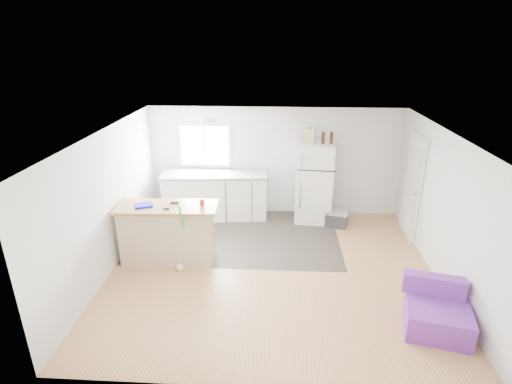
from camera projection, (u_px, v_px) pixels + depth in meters
room at (273, 207)px, 6.48m from camera, size 5.51×5.01×2.41m
vinyl_zone at (238, 235)px, 8.12m from camera, size 4.05×2.50×0.00m
window at (205, 145)px, 8.75m from camera, size 1.18×0.06×0.98m
interior_door at (413, 187)px, 7.84m from camera, size 0.11×0.92×2.10m
ceiling_fixture at (209, 120)px, 7.24m from camera, size 0.30×0.30×0.07m
kitchen_cabinets at (215, 195)px, 8.80m from camera, size 2.35×0.90×1.32m
peninsula at (168, 233)px, 7.05m from camera, size 1.76×0.74×1.07m
refrigerator at (314, 182)px, 8.53m from camera, size 0.82×0.79×1.74m
cooler at (336, 218)px, 8.46m from camera, size 0.53×0.43×0.35m
purple_seat at (437, 313)px, 5.47m from camera, size 0.98×0.96×0.68m
cleaner_jug at (179, 257)px, 7.09m from camera, size 0.14×0.10×0.30m
mop at (181, 257)px, 6.87m from camera, size 0.24×0.34×1.24m
red_cup at (202, 202)px, 6.85m from camera, size 0.10×0.10×0.12m
blue_tray at (143, 205)px, 6.84m from camera, size 0.36×0.32×0.04m
tool_a at (175, 202)px, 6.95m from camera, size 0.14×0.06×0.03m
tool_b at (167, 209)px, 6.71m from camera, size 0.11×0.06×0.03m
cardboard_box at (310, 136)px, 8.15m from camera, size 0.22×0.17×0.30m
bottle_left at (323, 138)px, 8.11m from camera, size 0.09×0.09×0.25m
bottle_right at (331, 138)px, 8.10m from camera, size 0.09×0.09×0.25m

